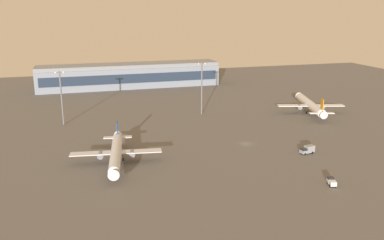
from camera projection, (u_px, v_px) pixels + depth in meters
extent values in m
plane|color=#605E5B|center=(246.00, 144.00, 168.67)|extent=(416.00, 416.00, 0.00)
cube|color=gray|center=(130.00, 77.00, 288.04)|extent=(124.97, 22.00, 14.00)
cube|color=#263347|center=(132.00, 79.00, 277.50)|extent=(119.97, 0.40, 6.16)
cube|color=gray|center=(129.00, 65.00, 285.87)|extent=(124.97, 19.80, 2.40)
cylinder|color=silver|center=(116.00, 153.00, 146.05)|extent=(9.21, 36.62, 3.85)
cone|color=silver|center=(114.00, 174.00, 127.49)|extent=(3.98, 2.94, 3.66)
cone|color=silver|center=(118.00, 136.00, 164.81)|extent=(3.84, 3.32, 3.46)
cube|color=silver|center=(116.00, 152.00, 147.07)|extent=(32.64, 8.81, 0.35)
cube|color=silver|center=(118.00, 137.00, 162.92)|extent=(11.38, 4.05, 0.35)
cube|color=#19479E|center=(117.00, 130.00, 161.81)|extent=(0.78, 3.25, 6.58)
cylinder|color=slate|center=(132.00, 153.00, 148.01)|extent=(2.74, 3.94, 2.23)
cylinder|color=slate|center=(101.00, 155.00, 146.51)|extent=(2.74, 3.94, 2.23)
cube|color=#19479E|center=(116.00, 156.00, 146.33)|extent=(8.39, 33.68, 0.36)
cylinder|color=#333338|center=(115.00, 170.00, 135.39)|extent=(0.28, 0.28, 3.59)
cylinder|color=black|center=(115.00, 175.00, 135.86)|extent=(0.57, 1.16, 1.11)
cylinder|color=#333338|center=(123.00, 155.00, 149.25)|extent=(0.28, 0.28, 3.59)
cylinder|color=black|center=(123.00, 159.00, 149.72)|extent=(0.57, 1.16, 1.11)
cylinder|color=#333338|center=(110.00, 155.00, 148.65)|extent=(0.28, 0.28, 3.59)
cylinder|color=black|center=(111.00, 160.00, 149.12)|extent=(0.57, 1.16, 1.11)
cylinder|color=white|center=(310.00, 105.00, 217.46)|extent=(14.53, 38.81, 4.13)
cone|color=white|center=(300.00, 96.00, 237.59)|extent=(4.48, 3.57, 3.93)
cone|color=white|center=(323.00, 115.00, 197.12)|extent=(4.40, 3.93, 3.72)
cube|color=white|center=(311.00, 105.00, 216.46)|extent=(34.68, 13.56, 0.38)
cube|color=white|center=(322.00, 113.00, 199.05)|extent=(12.22, 5.74, 0.38)
cube|color=orange|center=(322.00, 106.00, 198.49)|extent=(1.25, 3.44, 7.07)
cylinder|color=slate|center=(299.00, 107.00, 216.57)|extent=(3.36, 4.41, 2.39)
cylinder|color=slate|center=(322.00, 107.00, 216.76)|extent=(3.36, 4.41, 2.39)
cube|color=orange|center=(310.00, 107.00, 217.76)|extent=(13.29, 35.68, 0.39)
cylinder|color=#333338|center=(303.00, 103.00, 230.04)|extent=(0.30, 0.30, 3.86)
cylinder|color=black|center=(303.00, 106.00, 230.55)|extent=(0.74, 1.27, 1.20)
cylinder|color=#333338|center=(307.00, 109.00, 215.31)|extent=(0.30, 0.30, 3.86)
cylinder|color=black|center=(307.00, 113.00, 215.82)|extent=(0.74, 1.27, 1.20)
cylinder|color=#333338|center=(316.00, 109.00, 215.38)|extent=(0.30, 0.30, 3.86)
cylinder|color=black|center=(316.00, 113.00, 215.89)|extent=(0.74, 1.27, 1.20)
cube|color=gray|center=(304.00, 151.00, 156.56)|extent=(3.10, 2.81, 1.20)
cube|color=#1E232D|center=(304.00, 149.00, 156.31)|extent=(2.74, 2.57, 0.70)
cube|color=gray|center=(309.00, 149.00, 157.41)|extent=(3.92, 2.85, 2.60)
cylinder|color=black|center=(305.00, 154.00, 155.64)|extent=(0.94, 0.44, 0.90)
cylinder|color=black|center=(301.00, 152.00, 157.47)|extent=(0.94, 0.44, 0.90)
cylinder|color=black|center=(312.00, 153.00, 157.12)|extent=(0.94, 0.44, 0.90)
cylinder|color=black|center=(309.00, 151.00, 158.94)|extent=(0.94, 0.44, 0.90)
cube|color=white|center=(331.00, 181.00, 129.99)|extent=(2.52, 2.59, 1.10)
cube|color=#1E232D|center=(331.00, 178.00, 129.75)|extent=(2.29, 2.30, 0.70)
cube|color=white|center=(333.00, 183.00, 128.12)|extent=(2.53, 2.85, 1.40)
cylinder|color=black|center=(328.00, 182.00, 130.42)|extent=(0.55, 0.95, 0.90)
cylinder|color=black|center=(333.00, 182.00, 130.41)|extent=(0.55, 0.95, 0.90)
cylinder|color=black|center=(330.00, 186.00, 127.82)|extent=(0.55, 0.95, 0.90)
cylinder|color=black|center=(336.00, 186.00, 127.82)|extent=(0.55, 0.95, 0.90)
cylinder|color=slate|center=(62.00, 98.00, 192.88)|extent=(0.70, 0.70, 25.65)
cube|color=slate|center=(59.00, 73.00, 189.65)|extent=(4.80, 0.40, 0.40)
sphere|color=#F9EAB2|center=(55.00, 73.00, 189.15)|extent=(0.90, 0.90, 0.90)
sphere|color=#F9EAB2|center=(63.00, 72.00, 190.14)|extent=(0.90, 0.90, 0.90)
cylinder|color=slate|center=(202.00, 89.00, 212.06)|extent=(0.70, 0.70, 27.10)
cube|color=slate|center=(202.00, 64.00, 208.63)|extent=(4.80, 0.40, 0.40)
sphere|color=#F9EAB2|center=(198.00, 64.00, 208.14)|extent=(0.90, 0.90, 0.90)
sphere|color=#F9EAB2|center=(205.00, 64.00, 209.13)|extent=(0.90, 0.90, 0.90)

